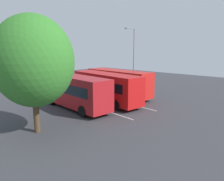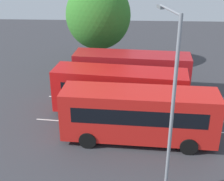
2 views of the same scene
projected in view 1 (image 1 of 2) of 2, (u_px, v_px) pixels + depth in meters
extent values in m
plane|color=#38383D|center=(102.00, 103.00, 25.71)|extent=(65.82, 65.82, 0.00)
cube|color=red|center=(118.00, 82.00, 28.42)|extent=(9.57, 2.95, 3.04)
cube|color=black|center=(95.00, 73.00, 31.60)|extent=(0.24, 2.14, 1.28)
cube|color=black|center=(112.00, 80.00, 27.55)|extent=(7.93, 0.53, 0.97)
cube|color=black|center=(125.00, 79.00, 29.15)|extent=(7.93, 0.53, 0.97)
cube|color=black|center=(95.00, 69.00, 31.52)|extent=(0.21, 1.94, 0.32)
cube|color=black|center=(95.00, 88.00, 32.02)|extent=(0.23, 2.23, 0.36)
cylinder|color=black|center=(97.00, 91.00, 30.05)|extent=(1.09, 0.34, 1.07)
cylinder|color=black|center=(109.00, 88.00, 31.61)|extent=(1.09, 0.34, 1.07)
cylinder|color=black|center=(130.00, 98.00, 25.75)|extent=(1.09, 0.34, 1.07)
cylinder|color=black|center=(142.00, 95.00, 27.30)|extent=(1.09, 0.34, 1.07)
cube|color=red|center=(106.00, 87.00, 25.03)|extent=(9.65, 3.44, 3.04)
cube|color=black|center=(83.00, 76.00, 28.38)|extent=(0.35, 2.14, 1.28)
cube|color=black|center=(98.00, 85.00, 24.21)|extent=(7.90, 0.94, 0.97)
cube|color=black|center=(114.00, 83.00, 25.72)|extent=(7.90, 0.94, 0.97)
cube|color=black|center=(83.00, 72.00, 28.29)|extent=(0.31, 1.94, 0.32)
cube|color=black|center=(83.00, 92.00, 28.80)|extent=(0.34, 2.23, 0.36)
cylinder|color=black|center=(83.00, 96.00, 26.81)|extent=(1.10, 0.39, 1.07)
cylinder|color=black|center=(98.00, 93.00, 28.28)|extent=(1.10, 0.39, 1.07)
cylinder|color=black|center=(116.00, 106.00, 22.30)|extent=(1.10, 0.39, 1.07)
cylinder|color=black|center=(133.00, 102.00, 23.77)|extent=(1.10, 0.39, 1.07)
cube|color=#AD191E|center=(75.00, 91.00, 22.94)|extent=(9.61, 3.16, 3.04)
cube|color=#19232D|center=(53.00, 78.00, 26.19)|extent=(0.29, 2.14, 1.28)
cube|color=#19232D|center=(64.00, 88.00, 22.09)|extent=(7.92, 0.71, 0.97)
cube|color=#19232D|center=(84.00, 86.00, 23.65)|extent=(7.92, 0.71, 0.97)
cube|color=black|center=(52.00, 74.00, 26.10)|extent=(0.25, 1.94, 0.32)
cube|color=black|center=(53.00, 96.00, 26.61)|extent=(0.28, 2.23, 0.36)
cylinder|color=black|center=(51.00, 100.00, 24.63)|extent=(1.09, 0.36, 1.07)
cylinder|color=black|center=(69.00, 97.00, 26.15)|extent=(1.09, 0.36, 1.07)
cylinder|color=black|center=(82.00, 111.00, 20.24)|extent=(1.09, 0.36, 1.07)
cylinder|color=black|center=(102.00, 107.00, 21.76)|extent=(1.09, 0.36, 1.07)
cylinder|color=#232833|center=(63.00, 91.00, 30.42)|extent=(0.13, 0.13, 0.81)
cylinder|color=#232833|center=(62.00, 91.00, 30.29)|extent=(0.13, 0.13, 0.81)
cylinder|color=#721966|center=(62.00, 86.00, 30.22)|extent=(0.36, 0.36, 0.64)
sphere|color=tan|center=(62.00, 83.00, 30.14)|extent=(0.22, 0.22, 0.22)
cylinder|color=gray|center=(134.00, 60.00, 32.13)|extent=(0.16, 0.16, 8.90)
cylinder|color=gray|center=(131.00, 29.00, 30.25)|extent=(0.66, 2.45, 0.10)
cube|color=slate|center=(126.00, 28.00, 29.21)|extent=(0.32, 0.59, 0.14)
cylinder|color=#4C3823|center=(36.00, 113.00, 16.50)|extent=(0.44, 0.44, 2.95)
ellipsoid|color=#337A28|center=(33.00, 61.00, 15.77)|extent=(6.27, 5.64, 6.58)
cube|color=silver|center=(113.00, 100.00, 27.07)|extent=(13.03, 1.25, 0.01)
cube|color=silver|center=(90.00, 106.00, 24.35)|extent=(13.03, 1.25, 0.01)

